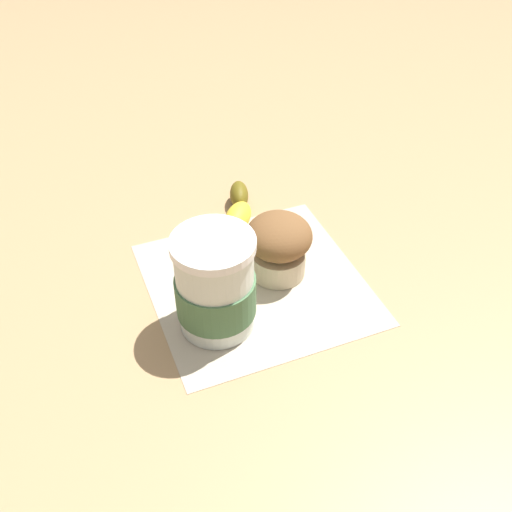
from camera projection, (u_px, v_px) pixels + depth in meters
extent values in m
plane|color=tan|center=(256.00, 284.00, 0.76)|extent=(3.00, 3.00, 0.00)
cube|color=beige|center=(256.00, 283.00, 0.76)|extent=(0.31, 0.31, 0.00)
cylinder|color=silver|center=(215.00, 287.00, 0.67)|extent=(0.09, 0.09, 0.11)
cylinder|color=white|center=(213.00, 244.00, 0.63)|extent=(0.09, 0.09, 0.01)
cylinder|color=#4C754C|center=(216.00, 295.00, 0.68)|extent=(0.09, 0.09, 0.05)
cylinder|color=beige|center=(278.00, 262.00, 0.76)|extent=(0.07, 0.07, 0.03)
ellipsoid|color=brown|center=(279.00, 236.00, 0.73)|extent=(0.08, 0.08, 0.05)
ellipsoid|color=yellow|center=(224.00, 241.00, 0.79)|extent=(0.06, 0.06, 0.03)
ellipsoid|color=yellow|center=(238.00, 217.00, 0.83)|extent=(0.07, 0.06, 0.03)
ellipsoid|color=brown|center=(236.00, 195.00, 0.87)|extent=(0.06, 0.03, 0.03)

